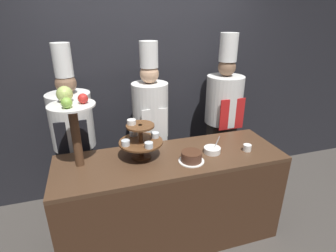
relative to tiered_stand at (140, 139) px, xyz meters
The scene contains 10 objects.
wall_back 1.03m from the tiered_stand, 74.96° to the left, with size 10.00×0.06×2.80m.
buffet_counter 0.67m from the tiered_stand, 16.19° to the right, with size 1.99×0.65×0.89m.
tiered_stand is the anchor object (origin of this frame).
fruit_pedestal 0.58m from the tiered_stand, behind, with size 0.35×0.35×0.64m.
cake_round 0.45m from the tiered_stand, 27.01° to the right, with size 0.22×0.22×0.09m.
cup_white 0.97m from the tiered_stand, 10.12° to the right, with size 0.07×0.07×0.06m.
serving_bowl_near 0.65m from the tiered_stand, ahead, with size 0.15×0.15×0.15m.
chef_left 0.80m from the tiered_stand, 135.73° to the left, with size 0.41×0.41×1.81m.
chef_center_left 0.60m from the tiered_stand, 68.24° to the left, with size 0.37×0.37×1.81m.
chef_center_right 1.21m from the tiered_stand, 27.10° to the left, with size 0.41×0.41×1.87m.
Camera 1 is at (-0.61, -1.58, 2.02)m, focal length 28.00 mm.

